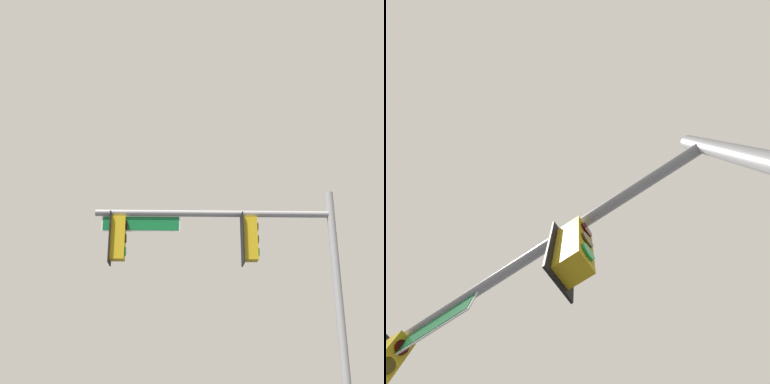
{
  "view_description": "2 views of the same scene",
  "coord_description": "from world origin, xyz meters",
  "views": [
    {
      "loc": [
        -2.05,
        7.24,
        1.34
      ],
      "look_at": [
        -2.51,
        -4.27,
        5.64
      ],
      "focal_mm": 50.0,
      "sensor_mm": 36.0,
      "label": 1
    },
    {
      "loc": [
        -4.94,
        -4.38,
        1.53
      ],
      "look_at": [
        -4.21,
        -5.49,
        6.68
      ],
      "focal_mm": 28.0,
      "sensor_mm": 36.0,
      "label": 2
    }
  ],
  "objects": [
    {
      "name": "signal_pole_near",
      "position": [
        -3.73,
        -5.68,
        4.46
      ],
      "size": [
        6.12,
        0.57,
        6.18
      ],
      "color": "gray",
      "rests_on": "ground_plane"
    }
  ]
}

